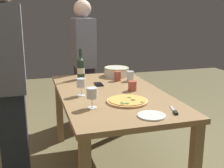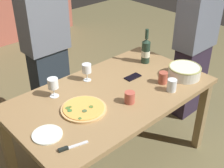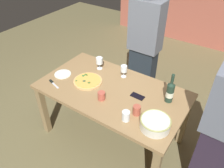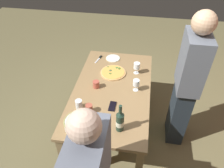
% 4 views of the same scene
% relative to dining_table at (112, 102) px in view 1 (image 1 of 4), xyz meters
% --- Properties ---
extents(ground_plane, '(8.00, 8.00, 0.00)m').
position_rel_dining_table_xyz_m(ground_plane, '(0.00, 0.00, -0.66)').
color(ground_plane, brown).
extents(dining_table, '(1.60, 0.90, 0.75)m').
position_rel_dining_table_xyz_m(dining_table, '(0.00, 0.00, 0.00)').
color(dining_table, '#96744A').
rests_on(dining_table, ground).
extents(pizza, '(0.33, 0.33, 0.02)m').
position_rel_dining_table_xyz_m(pizza, '(-0.31, -0.04, 0.10)').
color(pizza, tan).
rests_on(pizza, dining_table).
extents(serving_bowl, '(0.27, 0.27, 0.10)m').
position_rel_dining_table_xyz_m(serving_bowl, '(0.62, -0.23, 0.15)').
color(serving_bowl, silver).
rests_on(serving_bowl, dining_table).
extents(wine_bottle, '(0.08, 0.08, 0.32)m').
position_rel_dining_table_xyz_m(wine_bottle, '(0.58, 0.17, 0.21)').
color(wine_bottle, '#21382A').
rests_on(wine_bottle, dining_table).
extents(wine_glass_near_pizza, '(0.08, 0.08, 0.15)m').
position_rel_dining_table_xyz_m(wine_glass_near_pizza, '(-0.36, 0.26, 0.20)').
color(wine_glass_near_pizza, white).
rests_on(wine_glass_near_pizza, dining_table).
extents(wine_glass_by_bottle, '(0.08, 0.08, 0.15)m').
position_rel_dining_table_xyz_m(wine_glass_by_bottle, '(-0.02, 0.28, 0.20)').
color(wine_glass_by_bottle, white).
rests_on(wine_glass_by_bottle, dining_table).
extents(cup_amber, '(0.07, 0.07, 0.10)m').
position_rel_dining_table_xyz_m(cup_amber, '(0.36, -0.30, 0.14)').
color(cup_amber, white).
rests_on(cup_amber, dining_table).
extents(cup_ceramic, '(0.08, 0.08, 0.09)m').
position_rel_dining_table_xyz_m(cup_ceramic, '(-0.00, -0.19, 0.14)').
color(cup_ceramic, '#B75141').
rests_on(cup_ceramic, dining_table).
extents(cup_spare, '(0.07, 0.07, 0.10)m').
position_rel_dining_table_xyz_m(cup_spare, '(0.40, -0.18, 0.14)').
color(cup_spare, '#AE513D').
rests_on(cup_spare, dining_table).
extents(side_plate, '(0.19, 0.19, 0.01)m').
position_rel_dining_table_xyz_m(side_plate, '(-0.64, -0.09, 0.10)').
color(side_plate, white).
rests_on(side_plate, dining_table).
extents(cell_phone, '(0.15, 0.07, 0.01)m').
position_rel_dining_table_xyz_m(cell_phone, '(0.29, 0.05, 0.10)').
color(cell_phone, black).
rests_on(cell_phone, dining_table).
extents(pizza_knife, '(0.19, 0.07, 0.02)m').
position_rel_dining_table_xyz_m(pizza_knife, '(-0.61, -0.28, 0.10)').
color(pizza_knife, silver).
rests_on(pizza_knife, dining_table).
extents(person_host, '(0.40, 0.24, 1.73)m').
position_rel_dining_table_xyz_m(person_host, '(-0.05, 0.84, 0.23)').
color(person_host, '#212A33').
rests_on(person_host, ground).
extents(person_guest_left, '(0.44, 0.24, 1.58)m').
position_rel_dining_table_xyz_m(person_guest_left, '(1.16, 0.03, 0.14)').
color(person_guest_left, '#2A2032').
rests_on(person_guest_left, ground).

